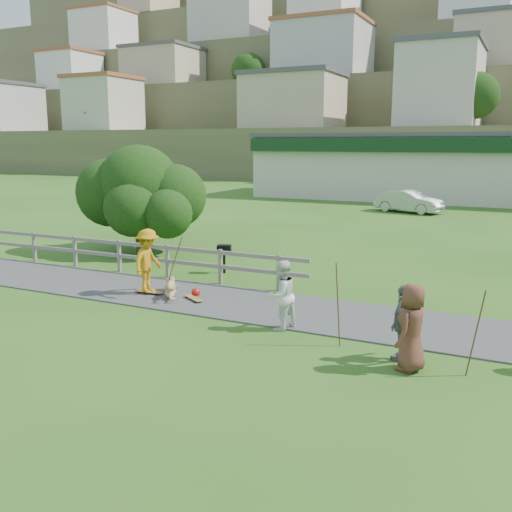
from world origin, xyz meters
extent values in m
plane|color=#295618|center=(0.00, 0.00, 0.00)|extent=(260.00, 260.00, 0.00)
cube|color=#3E3E41|center=(0.00, 1.50, 0.02)|extent=(34.00, 3.00, 0.04)
cube|color=slate|center=(-8.00, 3.30, 0.55)|extent=(0.10, 0.10, 1.10)
cube|color=slate|center=(-6.00, 3.30, 0.55)|extent=(0.10, 0.10, 1.10)
cube|color=slate|center=(-4.00, 3.30, 0.55)|extent=(0.10, 0.10, 1.10)
cube|color=slate|center=(-2.00, 3.30, 0.55)|extent=(0.10, 0.10, 1.10)
cube|color=slate|center=(0.00, 3.30, 0.55)|extent=(0.10, 0.10, 1.10)
cube|color=slate|center=(2.00, 3.30, 0.55)|extent=(0.10, 0.10, 1.10)
cube|color=slate|center=(-4.50, 3.30, 1.00)|extent=(15.00, 0.08, 0.12)
cube|color=slate|center=(-4.50, 3.30, 0.55)|extent=(15.00, 0.08, 0.12)
cube|color=beige|center=(4.00, 35.00, 2.40)|extent=(32.00, 10.00, 4.80)
cube|color=#123418|center=(4.00, 29.80, 4.20)|extent=(32.00, 0.60, 1.00)
cube|color=#49494E|center=(4.00, 35.00, 4.95)|extent=(32.50, 10.50, 0.30)
cube|color=#4F5633|center=(0.00, 55.00, 3.00)|extent=(220.00, 14.00, 6.00)
cube|color=beige|center=(0.00, 55.00, 9.50)|extent=(10.00, 9.00, 7.00)
cube|color=#49494E|center=(0.00, 55.00, 13.25)|extent=(10.40, 9.40, 0.50)
cube|color=#4F5633|center=(0.00, 68.00, 6.50)|extent=(220.00, 14.00, 13.00)
cube|color=beige|center=(0.00, 68.00, 16.50)|extent=(10.00, 9.00, 7.00)
cube|color=#49494E|center=(0.00, 68.00, 20.25)|extent=(10.40, 9.40, 0.50)
cube|color=#4F5633|center=(0.00, 81.00, 10.50)|extent=(220.00, 14.00, 21.00)
cube|color=beige|center=(0.00, 81.00, 24.50)|extent=(10.00, 9.00, 7.00)
cube|color=#4F5633|center=(0.00, 94.00, 15.00)|extent=(220.00, 14.00, 30.00)
cube|color=#4F5633|center=(0.00, 108.00, 20.00)|extent=(220.00, 14.00, 40.00)
imported|color=#B87F11|center=(-1.21, 1.20, 0.93)|extent=(0.79, 1.25, 1.85)
imported|color=tan|center=(-0.48, 1.29, 0.30)|extent=(1.58, 1.23, 0.60)
imported|color=white|center=(3.51, 0.03, 0.84)|extent=(0.91, 1.00, 1.67)
imported|color=slate|center=(6.51, -0.68, 0.79)|extent=(0.62, 1.00, 1.58)
imported|color=brown|center=(6.77, -1.15, 0.87)|extent=(0.74, 0.95, 1.73)
imported|color=#A8ACB0|center=(1.57, 24.82, 0.70)|extent=(4.51, 2.62, 1.41)
sphere|color=#B31B11|center=(0.12, 1.64, 0.13)|extent=(0.25, 0.25, 0.25)
cylinder|color=#523720|center=(-0.61, 1.60, 0.93)|extent=(0.03, 0.03, 1.86)
cylinder|color=#523720|center=(5.06, -0.48, 0.93)|extent=(0.03, 0.03, 1.87)
cylinder|color=#523720|center=(7.91, -0.96, 0.86)|extent=(0.03, 0.03, 1.73)
camera|label=1|loc=(8.66, -11.93, 4.38)|focal=40.00mm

